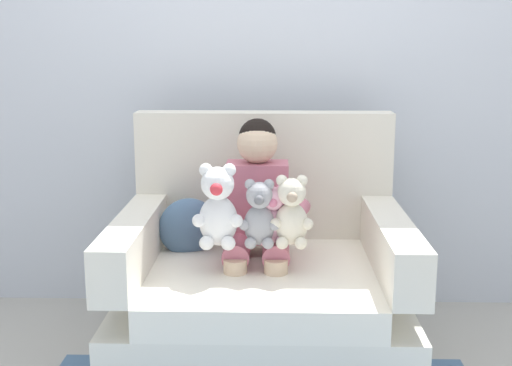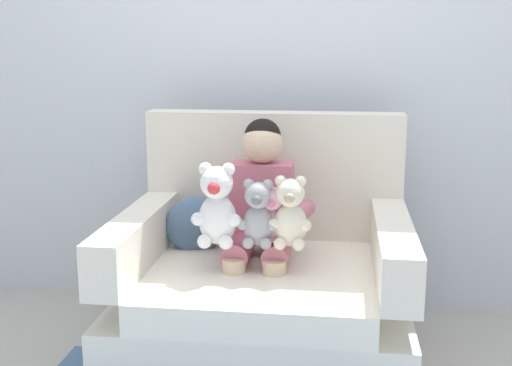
{
  "view_description": "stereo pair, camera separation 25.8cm",
  "coord_description": "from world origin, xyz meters",
  "px_view_note": "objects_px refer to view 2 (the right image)",
  "views": [
    {
      "loc": [
        0.04,
        -2.57,
        1.32
      ],
      "look_at": [
        -0.02,
        -0.05,
        0.78
      ],
      "focal_mm": 46.37,
      "sensor_mm": 36.0,
      "label": 1
    },
    {
      "loc": [
        0.3,
        -2.55,
        1.32
      ],
      "look_at": [
        -0.02,
        -0.05,
        0.78
      ],
      "focal_mm": 46.37,
      "sensor_mm": 36.0,
      "label": 2
    }
  ],
  "objects_px": {
    "seated_child": "(260,209)",
    "throw_pillow": "(195,226)",
    "plush_pink": "(272,217)",
    "plush_grey": "(258,215)",
    "plush_white": "(217,207)",
    "plush_cream": "(290,214)",
    "armchair": "(265,288)"
  },
  "relations": [
    {
      "from": "seated_child",
      "to": "plush_cream",
      "type": "xyz_separation_m",
      "value": [
        0.14,
        -0.18,
        0.03
      ]
    },
    {
      "from": "plush_white",
      "to": "throw_pillow",
      "type": "distance_m",
      "value": 0.37
    },
    {
      "from": "plush_cream",
      "to": "throw_pillow",
      "type": "bearing_deg",
      "value": 162.03
    },
    {
      "from": "plush_cream",
      "to": "throw_pillow",
      "type": "distance_m",
      "value": 0.54
    },
    {
      "from": "plush_pink",
      "to": "throw_pillow",
      "type": "xyz_separation_m",
      "value": [
        -0.37,
        0.25,
        -0.12
      ]
    },
    {
      "from": "plush_pink",
      "to": "plush_white",
      "type": "bearing_deg",
      "value": -155.15
    },
    {
      "from": "plush_white",
      "to": "armchair",
      "type": "bearing_deg",
      "value": 21.64
    },
    {
      "from": "plush_grey",
      "to": "plush_cream",
      "type": "distance_m",
      "value": 0.12
    },
    {
      "from": "armchair",
      "to": "plush_cream",
      "type": "relative_size",
      "value": 4.12
    },
    {
      "from": "plush_pink",
      "to": "throw_pillow",
      "type": "relative_size",
      "value": 0.93
    },
    {
      "from": "plush_pink",
      "to": "plush_cream",
      "type": "height_order",
      "value": "plush_cream"
    },
    {
      "from": "throw_pillow",
      "to": "plush_cream",
      "type": "bearing_deg",
      "value": -32.62
    },
    {
      "from": "armchair",
      "to": "seated_child",
      "type": "distance_m",
      "value": 0.34
    },
    {
      "from": "seated_child",
      "to": "plush_pink",
      "type": "height_order",
      "value": "seated_child"
    },
    {
      "from": "plush_cream",
      "to": "plush_grey",
      "type": "bearing_deg",
      "value": -163.68
    },
    {
      "from": "plush_grey",
      "to": "throw_pillow",
      "type": "relative_size",
      "value": 1.03
    },
    {
      "from": "plush_pink",
      "to": "plush_grey",
      "type": "height_order",
      "value": "plush_grey"
    },
    {
      "from": "seated_child",
      "to": "plush_grey",
      "type": "relative_size",
      "value": 3.09
    },
    {
      "from": "throw_pillow",
      "to": "armchair",
      "type": "bearing_deg",
      "value": -22.81
    },
    {
      "from": "armchair",
      "to": "plush_grey",
      "type": "xyz_separation_m",
      "value": [
        -0.01,
        -0.15,
        0.35
      ]
    },
    {
      "from": "armchair",
      "to": "plush_white",
      "type": "xyz_separation_m",
      "value": [
        -0.17,
        -0.16,
        0.38
      ]
    },
    {
      "from": "seated_child",
      "to": "throw_pillow",
      "type": "xyz_separation_m",
      "value": [
        -0.3,
        0.1,
        -0.11
      ]
    },
    {
      "from": "seated_child",
      "to": "throw_pillow",
      "type": "relative_size",
      "value": 3.17
    },
    {
      "from": "armchair",
      "to": "seated_child",
      "type": "bearing_deg",
      "value": 123.44
    },
    {
      "from": "armchair",
      "to": "plush_grey",
      "type": "distance_m",
      "value": 0.38
    },
    {
      "from": "plush_white",
      "to": "plush_grey",
      "type": "bearing_deg",
      "value": -18.18
    },
    {
      "from": "plush_pink",
      "to": "plush_grey",
      "type": "xyz_separation_m",
      "value": [
        -0.05,
        -0.03,
        0.01
      ]
    },
    {
      "from": "plush_white",
      "to": "throw_pillow",
      "type": "relative_size",
      "value": 1.27
    },
    {
      "from": "plush_white",
      "to": "plush_pink",
      "type": "relative_size",
      "value": 1.37
    },
    {
      "from": "seated_child",
      "to": "plush_white",
      "type": "height_order",
      "value": "seated_child"
    },
    {
      "from": "plush_cream",
      "to": "throw_pillow",
      "type": "relative_size",
      "value": 1.09
    },
    {
      "from": "armchair",
      "to": "plush_cream",
      "type": "height_order",
      "value": "armchair"
    }
  ]
}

